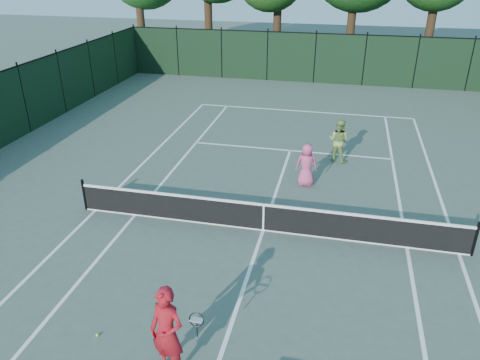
% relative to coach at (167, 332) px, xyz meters
% --- Properties ---
extents(ground, '(90.00, 90.00, 0.00)m').
position_rel_coach_xyz_m(ground, '(0.88, 5.52, -1.00)').
color(ground, '#46554B').
rests_on(ground, ground).
extents(sideline_doubles_left, '(0.10, 23.77, 0.01)m').
position_rel_coach_xyz_m(sideline_doubles_left, '(-4.61, 5.52, -0.99)').
color(sideline_doubles_left, white).
rests_on(sideline_doubles_left, ground).
extents(sideline_doubles_right, '(0.10, 23.77, 0.01)m').
position_rel_coach_xyz_m(sideline_doubles_right, '(6.36, 5.52, -0.99)').
color(sideline_doubles_right, white).
rests_on(sideline_doubles_right, ground).
extents(sideline_singles_left, '(0.10, 23.77, 0.01)m').
position_rel_coach_xyz_m(sideline_singles_left, '(-3.24, 5.52, -0.99)').
color(sideline_singles_left, white).
rests_on(sideline_singles_left, ground).
extents(sideline_singles_right, '(0.10, 23.77, 0.01)m').
position_rel_coach_xyz_m(sideline_singles_right, '(4.99, 5.52, -0.99)').
color(sideline_singles_right, white).
rests_on(sideline_singles_right, ground).
extents(baseline_far, '(10.97, 0.10, 0.01)m').
position_rel_coach_xyz_m(baseline_far, '(0.88, 17.41, -0.99)').
color(baseline_far, white).
rests_on(baseline_far, ground).
extents(service_line_far, '(8.23, 0.10, 0.01)m').
position_rel_coach_xyz_m(service_line_far, '(0.88, 11.92, -0.99)').
color(service_line_far, white).
rests_on(service_line_far, ground).
extents(center_service_line, '(0.10, 12.80, 0.01)m').
position_rel_coach_xyz_m(center_service_line, '(0.88, 5.52, -0.99)').
color(center_service_line, white).
rests_on(center_service_line, ground).
extents(tennis_net, '(11.69, 0.09, 1.06)m').
position_rel_coach_xyz_m(tennis_net, '(0.88, 5.52, -0.52)').
color(tennis_net, black).
rests_on(tennis_net, ground).
extents(fence_far, '(24.00, 0.05, 3.00)m').
position_rel_coach_xyz_m(fence_far, '(0.88, 23.52, 0.50)').
color(fence_far, black).
rests_on(fence_far, ground).
extents(coach, '(1.09, 0.65, 1.99)m').
position_rel_coach_xyz_m(coach, '(0.00, 0.00, 0.00)').
color(coach, '#AA131D').
rests_on(coach, ground).
extents(player_pink, '(0.81, 0.57, 1.55)m').
position_rel_coach_xyz_m(player_pink, '(1.81, 8.87, -0.22)').
color(player_pink, '#CF4978').
rests_on(player_pink, ground).
extents(player_green, '(1.01, 0.91, 1.70)m').
position_rel_coach_xyz_m(player_green, '(2.82, 11.30, -0.15)').
color(player_green, '#84A452').
rests_on(player_green, ground).
extents(loose_ball_midcourt, '(0.07, 0.07, 0.07)m').
position_rel_coach_xyz_m(loose_ball_midcourt, '(-1.87, 0.51, -0.96)').
color(loose_ball_midcourt, yellow).
rests_on(loose_ball_midcourt, ground).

